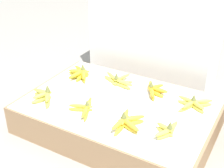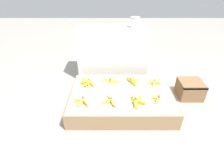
% 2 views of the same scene
% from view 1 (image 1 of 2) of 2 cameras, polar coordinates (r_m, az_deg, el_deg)
% --- Properties ---
extents(ground_plane, '(10.00, 10.00, 0.00)m').
position_cam_1_polar(ground_plane, '(2.19, 1.27, -7.95)').
color(ground_plane, gray).
extents(display_platform, '(1.25, 0.85, 0.21)m').
position_cam_1_polar(display_platform, '(2.13, 1.30, -5.73)').
color(display_platform, '#997551').
rests_on(display_platform, ground_plane).
extents(back_vendor_table, '(1.05, 0.42, 0.77)m').
position_cam_1_polar(back_vendor_table, '(2.71, 7.72, 8.37)').
color(back_vendor_table, white).
rests_on(back_vendor_table, ground_plane).
extents(banana_bunch_front_left, '(0.21, 0.15, 0.11)m').
position_cam_1_polar(banana_bunch_front_left, '(2.13, -12.30, -2.16)').
color(banana_bunch_front_left, gold).
rests_on(banana_bunch_front_left, display_platform).
extents(banana_bunch_front_midleft, '(0.18, 0.24, 0.09)m').
position_cam_1_polar(banana_bunch_front_midleft, '(1.98, -4.93, -4.38)').
color(banana_bunch_front_midleft, gold).
rests_on(banana_bunch_front_midleft, display_platform).
extents(banana_bunch_front_midright, '(0.19, 0.25, 0.11)m').
position_cam_1_polar(banana_bunch_front_midright, '(1.84, 2.60, -6.92)').
color(banana_bunch_front_midright, gold).
rests_on(banana_bunch_front_midright, display_platform).
extents(banana_bunch_front_right, '(0.12, 0.20, 0.10)m').
position_cam_1_polar(banana_bunch_front_right, '(1.80, 10.10, -8.30)').
color(banana_bunch_front_right, '#DBCC4C').
rests_on(banana_bunch_front_right, display_platform).
extents(banana_bunch_middle_left, '(0.21, 0.21, 0.11)m').
position_cam_1_polar(banana_bunch_middle_left, '(2.39, -5.74, 1.92)').
color(banana_bunch_middle_left, yellow).
rests_on(banana_bunch_middle_left, display_platform).
extents(banana_bunch_middle_midleft, '(0.29, 0.17, 0.10)m').
position_cam_1_polar(banana_bunch_middle_midleft, '(2.29, 1.24, 0.68)').
color(banana_bunch_middle_midleft, '#DBCC4C').
rests_on(banana_bunch_middle_midleft, display_platform).
extents(banana_bunch_middle_midright, '(0.19, 0.24, 0.10)m').
position_cam_1_polar(banana_bunch_middle_midright, '(2.19, 7.75, -1.03)').
color(banana_bunch_middle_midright, gold).
rests_on(banana_bunch_middle_midright, display_platform).
extents(banana_bunch_middle_right, '(0.22, 0.21, 0.10)m').
position_cam_1_polar(banana_bunch_middle_right, '(2.08, 14.71, -3.52)').
color(banana_bunch_middle_right, '#DBCC4C').
rests_on(banana_bunch_middle_right, display_platform).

